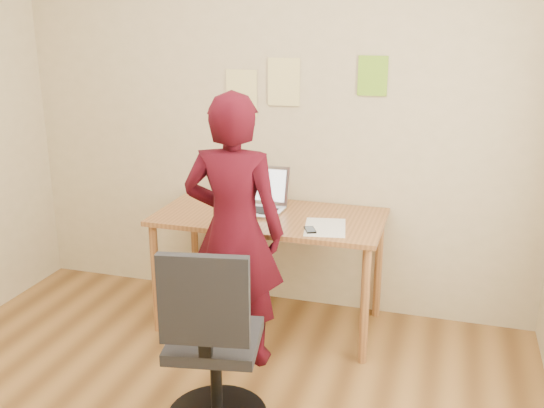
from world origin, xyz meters
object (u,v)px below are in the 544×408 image
(desk, at_px, (270,228))
(phone, at_px, (310,230))
(laptop, at_px, (257,201))
(office_chair, at_px, (213,353))
(person, at_px, (234,232))

(desk, height_order, phone, phone)
(desk, relative_size, laptop, 3.79)
(desk, height_order, laptop, laptop)
(office_chair, height_order, person, person)
(desk, distance_m, person, 0.47)
(laptop, relative_size, person, 0.24)
(desk, xyz_separation_m, office_chair, (0.05, -1.09, -0.25))
(office_chair, xyz_separation_m, person, (-0.12, 0.64, 0.37))
(phone, bearing_deg, laptop, 120.85)
(phone, xyz_separation_m, office_chair, (-0.25, -0.88, -0.34))
(office_chair, bearing_deg, phone, 63.44)
(person, bearing_deg, desk, -102.17)
(phone, bearing_deg, person, -171.72)
(person, bearing_deg, phone, -151.05)
(desk, distance_m, laptop, 0.20)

